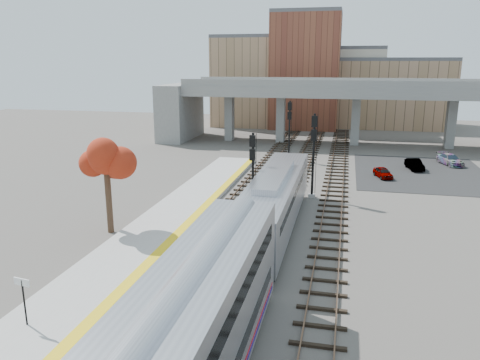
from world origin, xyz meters
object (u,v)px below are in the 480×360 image
at_px(locomotive, 275,201).
at_px(signal_mast_far, 289,131).
at_px(signal_mast_mid, 313,156).
at_px(signal_mast_near, 253,178).
at_px(car_b, 415,164).
at_px(tree, 106,163).
at_px(car_a, 383,173).
at_px(car_c, 450,160).

height_order(locomotive, signal_mast_far, signal_mast_far).
xyz_separation_m(signal_mast_mid, signal_mast_far, (-4.10, 16.15, -0.17)).
distance_m(signal_mast_near, car_b, 25.35).
relative_size(locomotive, signal_mast_far, 2.61).
relative_size(tree, car_a, 2.18).
height_order(tree, car_c, tree).
relative_size(signal_mast_far, car_b, 2.00).
bearing_deg(tree, car_a, 46.25).
distance_m(tree, car_a, 29.61).
height_order(signal_mast_near, tree, tree).
height_order(signal_mast_far, car_b, signal_mast_far).
distance_m(signal_mast_near, signal_mast_mid, 7.99).
bearing_deg(signal_mast_near, locomotive, -48.16).
bearing_deg(car_b, signal_mast_far, 160.09).
distance_m(signal_mast_near, car_a, 19.44).
bearing_deg(tree, signal_mast_near, 29.25).
xyz_separation_m(signal_mast_near, tree, (-9.36, -5.24, 1.83)).
bearing_deg(car_b, tree, -143.31).
distance_m(car_b, car_c, 5.80).
distance_m(signal_mast_near, car_c, 30.96).
distance_m(locomotive, signal_mast_far, 25.46).
distance_m(car_a, car_b, 5.97).
bearing_deg(car_c, signal_mast_far, 166.46).
xyz_separation_m(signal_mast_far, car_b, (14.59, -2.44, -3.03)).
height_order(locomotive, car_c, locomotive).
relative_size(locomotive, car_c, 4.42).
bearing_deg(car_c, tree, -151.26).
xyz_separation_m(tree, car_c, (28.43, 29.49, -4.46)).
relative_size(signal_mast_mid, car_c, 1.75).
bearing_deg(car_c, signal_mast_near, -145.49).
distance_m(signal_mast_mid, car_b, 17.56).
relative_size(locomotive, tree, 2.76).
xyz_separation_m(locomotive, signal_mast_mid, (2.00, 9.18, 1.56)).
relative_size(locomotive, car_b, 5.21).
bearing_deg(signal_mast_near, signal_mast_mid, 59.06).
relative_size(car_a, car_c, 0.74).
distance_m(signal_mast_mid, signal_mast_far, 16.67).
bearing_deg(signal_mast_near, car_a, 55.63).
xyz_separation_m(car_a, car_c, (8.20, 8.36, 0.09)).
xyz_separation_m(signal_mast_mid, car_c, (14.97, 17.41, -3.18)).
distance_m(locomotive, signal_mast_mid, 9.53).
relative_size(signal_mast_near, signal_mast_far, 0.92).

